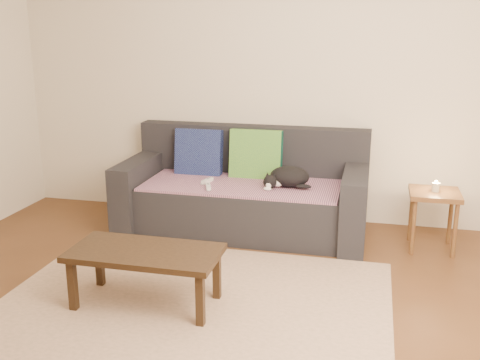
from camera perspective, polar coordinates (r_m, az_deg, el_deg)
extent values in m
plane|color=brown|center=(3.63, -5.36, -13.33)|extent=(4.50, 4.50, 0.00)
cube|color=beige|center=(5.13, 1.57, 10.47)|extent=(4.50, 0.04, 2.60)
cube|color=#232328|center=(4.87, 0.25, -2.91)|extent=(1.70, 0.78, 0.42)
cube|color=#232328|center=(5.13, 1.29, 3.07)|extent=(2.10, 0.18, 0.45)
cube|color=#232328|center=(5.13, -10.12, -1.14)|extent=(0.20, 0.90, 0.60)
cube|color=#232328|center=(4.73, 11.55, -2.66)|extent=(0.20, 0.90, 0.60)
cube|color=#4B2A4F|center=(4.79, 0.20, -0.49)|extent=(1.66, 0.74, 0.02)
cube|color=#0F0F41|center=(5.10, -4.20, 2.78)|extent=(0.43, 0.17, 0.44)
cube|color=#0B463A|center=(4.97, 1.63, 2.48)|extent=(0.46, 0.17, 0.47)
ellipsoid|color=black|center=(4.69, 5.05, 0.35)|extent=(0.33, 0.25, 0.17)
sphere|color=black|center=(4.63, 3.07, -0.18)|extent=(0.11, 0.11, 0.11)
sphere|color=white|center=(4.59, 2.91, -0.54)|extent=(0.05, 0.05, 0.05)
ellipsoid|color=black|center=(4.61, 6.46, -0.65)|extent=(0.13, 0.04, 0.04)
cube|color=white|center=(4.65, -3.24, -0.68)|extent=(0.09, 0.15, 0.03)
cube|color=white|center=(4.82, -3.34, -0.08)|extent=(0.07, 0.15, 0.03)
cube|color=brown|center=(4.68, 19.19, -1.33)|extent=(0.39, 0.39, 0.04)
cylinder|color=brown|center=(4.59, 17.18, -4.64)|extent=(0.03, 0.03, 0.44)
cylinder|color=brown|center=(4.62, 21.00, -4.84)|extent=(0.03, 0.03, 0.44)
cylinder|color=brown|center=(4.88, 16.99, -3.43)|extent=(0.03, 0.03, 0.44)
cylinder|color=brown|center=(4.91, 20.58, -3.63)|extent=(0.03, 0.03, 0.44)
cylinder|color=beige|center=(4.66, 19.25, -0.69)|extent=(0.06, 0.06, 0.07)
sphere|color=#FFBF59|center=(4.65, 19.30, -0.16)|extent=(0.02, 0.02, 0.02)
cube|color=tan|center=(3.75, -4.61, -12.19)|extent=(2.50, 1.80, 0.01)
cube|color=#322213|center=(3.61, -9.63, -7.30)|extent=(0.95, 0.47, 0.04)
cube|color=#322213|center=(3.71, -16.64, -10.26)|extent=(0.05, 0.05, 0.34)
cube|color=#322213|center=(3.40, -4.06, -12.12)|extent=(0.05, 0.05, 0.34)
cube|color=#322213|center=(4.00, -14.07, -8.18)|extent=(0.05, 0.05, 0.34)
cube|color=#322213|center=(3.71, -2.36, -9.64)|extent=(0.05, 0.05, 0.34)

